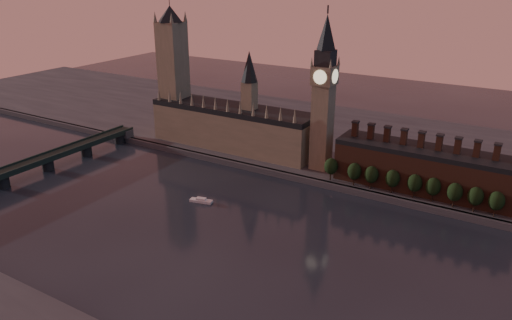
{
  "coord_description": "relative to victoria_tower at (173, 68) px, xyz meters",
  "views": [
    {
      "loc": [
        136.42,
        -184.17,
        132.31
      ],
      "look_at": [
        -8.16,
        55.0,
        24.29
      ],
      "focal_mm": 35.0,
      "sensor_mm": 36.0,
      "label": 1
    }
  ],
  "objects": [
    {
      "name": "victoria_tower",
      "position": [
        0.0,
        0.0,
        0.0
      ],
      "size": [
        24.0,
        24.0,
        108.0
      ],
      "color": "gray",
      "rests_on": "north_bank"
    },
    {
      "name": "ground",
      "position": [
        120.0,
        -115.0,
        -59.09
      ],
      "size": [
        900.0,
        900.0,
        0.0
      ],
      "primitive_type": "plane",
      "color": "black",
      "rests_on": "ground"
    },
    {
      "name": "big_ben",
      "position": [
        130.0,
        -5.0,
        -2.26
      ],
      "size": [
        15.0,
        15.0,
        107.0
      ],
      "color": "gray",
      "rests_on": "north_bank"
    },
    {
      "name": "embankment_tree_7",
      "position": [
        231.11,
        -20.78,
        -45.62
      ],
      "size": [
        8.6,
        8.6,
        14.88
      ],
      "color": "black",
      "rests_on": "north_bank"
    },
    {
      "name": "embankment_tree_6",
      "position": [
        220.06,
        -20.84,
        -45.62
      ],
      "size": [
        8.6,
        8.6,
        14.88
      ],
      "color": "black",
      "rests_on": "north_bank"
    },
    {
      "name": "embankment_tree_8",
      "position": [
        241.84,
        -21.15,
        -45.62
      ],
      "size": [
        8.6,
        8.6,
        14.88
      ],
      "color": "black",
      "rests_on": "north_bank"
    },
    {
      "name": "embankment_tree_5",
      "position": [
        207.81,
        -19.52,
        -45.62
      ],
      "size": [
        8.6,
        8.6,
        14.88
      ],
      "color": "black",
      "rests_on": "north_bank"
    },
    {
      "name": "chimney_block",
      "position": [
        200.0,
        -5.0,
        -41.27
      ],
      "size": [
        110.0,
        25.0,
        37.0
      ],
      "color": "#573021",
      "rests_on": "north_bank"
    },
    {
      "name": "river_boat",
      "position": [
        87.52,
        -83.78,
        -58.02
      ],
      "size": [
        14.42,
        7.0,
        2.78
      ],
      "rotation": [
        0.0,
        0.0,
        0.23
      ],
      "color": "silver",
      "rests_on": "ground"
    },
    {
      "name": "embankment_tree_3",
      "position": [
        184.01,
        -19.93,
        -45.62
      ],
      "size": [
        8.6,
        8.6,
        14.88
      ],
      "color": "black",
      "rests_on": "north_bank"
    },
    {
      "name": "embankment_tree_2",
      "position": [
        171.06,
        -20.67,
        -45.62
      ],
      "size": [
        8.6,
        8.6,
        14.88
      ],
      "color": "black",
      "rests_on": "north_bank"
    },
    {
      "name": "embankment_tree_4",
      "position": [
        197.23,
        -19.87,
        -45.62
      ],
      "size": [
        8.6,
        8.6,
        14.88
      ],
      "color": "black",
      "rests_on": "north_bank"
    },
    {
      "name": "north_bank",
      "position": [
        120.0,
        63.04,
        -57.09
      ],
      "size": [
        900.0,
        182.0,
        4.0
      ],
      "color": "#4C4C51",
      "rests_on": "ground"
    },
    {
      "name": "embankment_tree_0",
      "position": [
        144.28,
        -20.72,
        -45.62
      ],
      "size": [
        8.6,
        8.6,
        14.88
      ],
      "color": "black",
      "rests_on": "north_bank"
    },
    {
      "name": "westminster_bridge",
      "position": [
        -35.0,
        -117.7,
        -51.65
      ],
      "size": [
        14.0,
        200.0,
        11.55
      ],
      "color": "#1D2D26",
      "rests_on": "ground"
    },
    {
      "name": "palace_of_westminster",
      "position": [
        55.59,
        -0.09,
        -37.46
      ],
      "size": [
        130.0,
        30.3,
        74.0
      ],
      "color": "gray",
      "rests_on": "north_bank"
    },
    {
      "name": "embankment_tree_1",
      "position": [
        160.15,
        -21.05,
        -45.62
      ],
      "size": [
        8.6,
        8.6,
        14.88
      ],
      "color": "black",
      "rests_on": "north_bank"
    }
  ]
}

